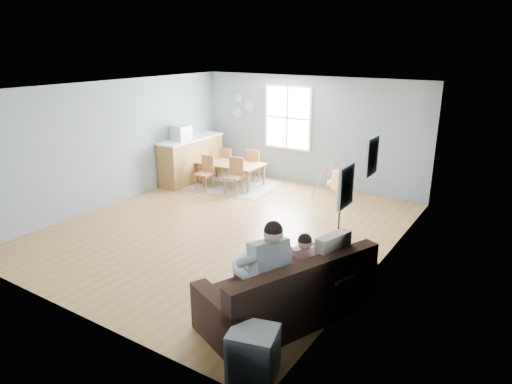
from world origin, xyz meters
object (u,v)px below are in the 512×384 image
Objects in this scene: sofa at (290,296)px; floor_lamp at (341,188)px; father at (263,266)px; chair_se at (234,174)px; chair_sw at (206,171)px; toddler at (299,258)px; monitor at (181,133)px; storage_cube at (253,353)px; dining_table at (231,174)px; counter at (192,159)px; chair_nw at (227,161)px; chair_ne at (255,164)px; baby_swing at (334,182)px.

floor_lamp reaches higher than sofa.
floor_lamp reaches higher than father.
floor_lamp is at bearing -29.98° from chair_se.
chair_se is at bearing 133.05° from sofa.
chair_se reaches higher than chair_sw.
monitor is (-5.19, 3.58, 0.53)m from toddler.
monitor is at bearing 179.26° from chair_sw.
storage_cube is at bearing -52.91° from chair_se.
sofa is 4.14× the size of storage_cube.
counter is (-1.10, -0.21, 0.29)m from dining_table.
chair_nw is (-0.15, 1.10, -0.01)m from chair_sw.
chair_nw is 0.96× the size of chair_ne.
storage_cube is at bearing -42.74° from monitor.
chair_ne is at bearing 127.15° from sofa.
toddler is 5.18m from chair_se.
sofa is 6.71m from chair_nw.
sofa is at bearing -46.95° from chair_se.
baby_swing is at bearing -0.35° from chair_nw.
toddler is (0.26, 0.48, -0.01)m from father.
chair_sw is 0.88m from counter.
dining_table is 2.65m from baby_swing.
floor_lamp is 1.86× the size of chair_sw.
chair_se is 1.02× the size of baby_swing.
storage_cube is 6.34m from chair_se.
counter reaches higher than chair_nw.
chair_ne is 1.00× the size of baby_swing.
father is 1.78× the size of chair_sw.
chair_sw is at bearing -0.74° from monitor.
father is 0.54m from toddler.
father is 1.74× the size of chair_ne.
father is 6.05m from dining_table.
chair_nw is (-4.77, 6.05, 0.18)m from storage_cube.
toddler is at bearing -46.91° from dining_table.
counter reaches higher than chair_sw.
floor_lamp is at bearing 95.99° from storage_cube.
chair_nw is 1.52m from monitor.
counter is 2.39× the size of baby_swing.
monitor is at bearing 145.45° from toddler.
storage_cube is (0.32, -3.04, -1.00)m from floor_lamp.
toddler is 6.09m from chair_ne.
chair_se is at bearing 7.53° from chair_sw.
father is 1.74× the size of baby_swing.
monitor is at bearing 143.74° from sofa.
storage_cube is 0.72× the size of chair_sw.
dining_table is 0.80× the size of counter.
sofa is 1.54× the size of dining_table.
chair_sw is at bearing -159.76° from baby_swing.
chair_se is (-3.50, 2.02, -0.79)m from floor_lamp.
chair_ne is at bearing 177.07° from baby_swing.
chair_nw is 0.97× the size of baby_swing.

